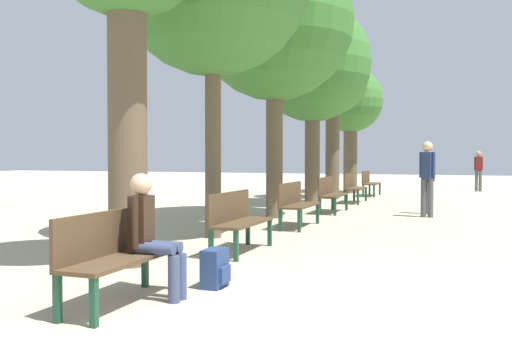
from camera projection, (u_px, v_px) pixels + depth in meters
ground_plane at (343, 338)px, 4.49m from camera, size 80.00×80.00×0.00m
bench_row_0 at (115, 250)px, 5.51m from camera, size 0.46×1.52×0.90m
bench_row_1 at (237, 217)px, 8.48m from camera, size 0.46×1.52×0.90m
bench_row_2 at (296, 201)px, 11.44m from camera, size 0.46×1.52×0.90m
bench_row_3 at (330, 192)px, 14.41m from camera, size 0.46×1.52×0.90m
bench_row_4 at (353, 186)px, 17.38m from camera, size 0.46×1.52×0.90m
bench_row_5 at (369, 181)px, 20.34m from camera, size 0.46×1.52×0.90m
tree_row_2 at (274, 22)px, 13.12m from camera, size 3.66×3.66×6.37m
tree_row_3 at (313, 64)px, 16.43m from camera, size 3.38×3.38×5.80m
tree_row_4 at (333, 83)px, 18.96m from camera, size 2.35×2.35×5.17m
tree_row_5 at (351, 103)px, 21.97m from camera, size 2.49×2.49×4.83m
person_seated at (151, 232)px, 5.72m from camera, size 0.58×0.33×1.26m
backpack at (215, 268)px, 6.21m from camera, size 0.24×0.35×0.42m
pedestrian_near at (478, 168)px, 22.87m from camera, size 0.33×0.22×1.63m
pedestrian_mid at (428, 178)px, 14.04m from camera, size 0.31×0.26×1.55m
pedestrian_far at (427, 174)px, 13.26m from camera, size 0.36×0.29×1.77m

